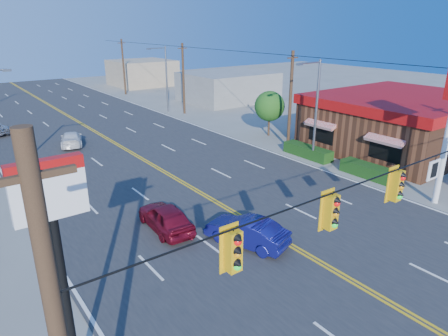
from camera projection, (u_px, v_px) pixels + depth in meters
ground at (393, 306)px, 15.65m from camera, size 160.00×160.00×0.00m
road at (156, 168)px, 30.77m from camera, size 20.00×120.00×0.06m
signal_span at (411, 193)px, 13.93m from camera, size 24.32×0.34×9.00m
kfc at (400, 122)px, 35.05m from camera, size 16.30×12.40×4.70m
pizza_hut_sign at (55, 230)px, 10.77m from camera, size 1.90×0.30×6.85m
streetlight_se at (315, 106)px, 30.75m from camera, size 2.55×0.25×8.00m
streetlight_ne at (165, 76)px, 48.91m from camera, size 2.55×0.25×8.00m
utility_pole_near at (290, 101)px, 34.67m from camera, size 0.28×0.28×8.40m
utility_pole_mid at (183, 79)px, 48.29m from camera, size 0.28×0.28×8.40m
utility_pole_far at (124, 67)px, 61.92m from camera, size 0.28×0.28×8.40m
tree_kfc_rear at (270, 106)px, 38.85m from camera, size 2.94×2.94×4.41m
bld_east_mid at (228, 87)px, 57.54m from camera, size 12.00×10.00×4.00m
bld_east_far at (142, 73)px, 72.45m from camera, size 10.00×10.00×4.40m
car_magenta at (166, 218)px, 21.21m from camera, size 1.94×4.34×1.45m
car_blue at (246, 232)px, 19.80m from camera, size 2.84×4.52×1.41m
car_white at (72, 139)px, 36.13m from camera, size 2.95×4.66×1.26m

